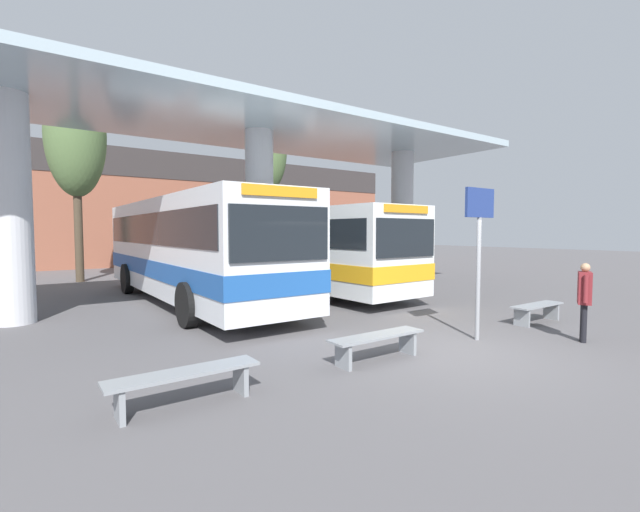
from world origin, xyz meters
name	(u,v)px	position (x,y,z in m)	size (l,w,h in m)	color
ground_plane	(450,351)	(0.00, 0.00, 0.00)	(100.00, 100.00, 0.00)	#565456
townhouse_backdrop	(142,199)	(0.00, 24.06, 4.36)	(40.00, 0.58, 7.49)	brown
station_canopy	(259,156)	(0.00, 7.72, 4.73)	(18.45, 6.51, 5.81)	silver
transit_bus_left_bay	(190,246)	(-2.13, 8.42, 1.81)	(2.82, 11.69, 3.22)	silver
transit_bus_center_bay	(289,246)	(2.11, 9.32, 1.69)	(3.08, 12.18, 3.02)	white
waiting_bench_near_pillar	(537,309)	(3.82, 0.35, 0.34)	(1.73, 0.44, 0.46)	gray
waiting_bench_mid_platform	(185,380)	(-4.91, 0.35, 0.35)	(1.95, 0.44, 0.46)	gray
waiting_bench_far_platform	(377,341)	(-1.54, 0.35, 0.35)	(1.90, 0.44, 0.46)	gray
info_sign_platform	(479,233)	(1.15, 0.20, 2.23)	(0.90, 0.09, 3.14)	gray
pedestrian_waiting	(584,294)	(2.78, -1.15, 0.99)	(0.57, 0.40, 1.62)	black
poplar_tree_behind_left	(76,136)	(-4.36, 16.70, 6.44)	(2.48, 2.48, 9.24)	#473A2B
poplar_tree_behind_right	(268,152)	(5.25, 16.79, 6.80)	(2.16, 2.16, 9.29)	#473A2B
parked_car_street	(284,249)	(8.20, 20.05, 1.03)	(4.40, 2.09, 2.15)	silver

